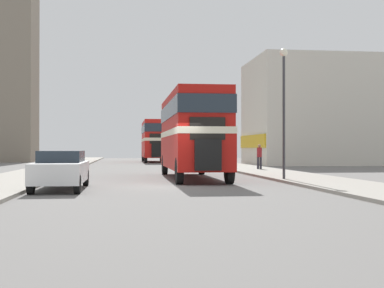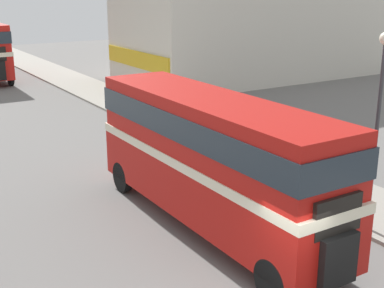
# 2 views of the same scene
# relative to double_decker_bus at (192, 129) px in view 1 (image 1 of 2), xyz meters

# --- Properties ---
(ground_plane) EXTENTS (120.00, 120.00, 0.00)m
(ground_plane) POSITION_rel_double_decker_bus_xyz_m (-1.54, -5.07, -2.44)
(ground_plane) COLOR slate
(sidewalk_right) EXTENTS (3.50, 120.00, 0.12)m
(sidewalk_right) POSITION_rel_double_decker_bus_xyz_m (5.21, -5.07, -2.38)
(sidewalk_right) COLOR gray
(sidewalk_right) RESTS_ON ground_plane
(double_decker_bus) EXTENTS (2.41, 10.39, 4.07)m
(double_decker_bus) POSITION_rel_double_decker_bus_xyz_m (0.00, 0.00, 0.00)
(double_decker_bus) COLOR #B2140F
(double_decker_bus) RESTS_ON ground_plane
(bus_distant) EXTENTS (2.44, 11.03, 4.40)m
(bus_distant) POSITION_rel_double_decker_bus_xyz_m (-0.19, 32.10, 0.18)
(bus_distant) COLOR red
(bus_distant) RESTS_ON ground_plane
(car_parked_near) EXTENTS (1.67, 4.65, 1.40)m
(car_parked_near) POSITION_rel_double_decker_bus_xyz_m (-5.55, -6.43, -1.70)
(car_parked_near) COLOR white
(car_parked_near) RESTS_ON ground_plane
(pedestrian_walking) EXTENTS (0.33, 0.33, 1.63)m
(pedestrian_walking) POSITION_rel_double_decker_bus_xyz_m (5.52, 8.37, -1.39)
(pedestrian_walking) COLOR #282833
(pedestrian_walking) RESTS_ON sidewalk_right
(street_lamp) EXTENTS (0.36, 0.36, 5.86)m
(street_lamp) POSITION_rel_double_decker_bus_xyz_m (3.80, -2.83, 1.52)
(street_lamp) COLOR #38383D
(street_lamp) RESTS_ON sidewalk_right
(shop_building_block) EXTENTS (21.89, 9.78, 9.63)m
(shop_building_block) POSITION_rel_double_decker_bus_xyz_m (19.11, 21.47, 2.38)
(shop_building_block) COLOR beige
(shop_building_block) RESTS_ON ground_plane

